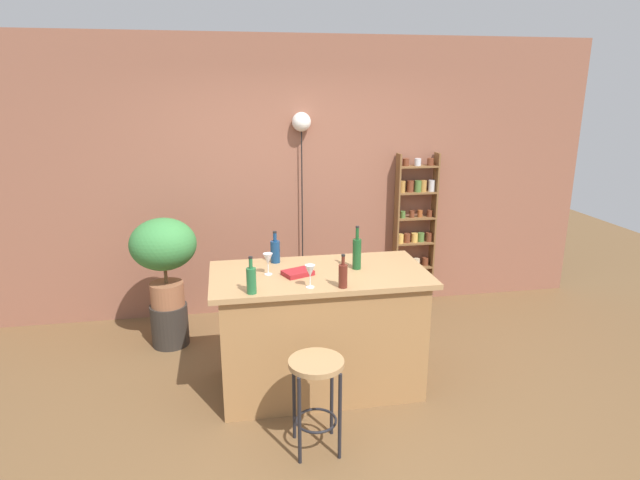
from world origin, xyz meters
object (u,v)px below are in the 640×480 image
(potted_plant, at_px, (164,250))
(bottle_soda_blue, at_px, (343,275))
(plant_stool, at_px, (170,325))
(bottle_olive_oil, at_px, (275,251))
(cookbook, at_px, (298,273))
(wine_glass_left, at_px, (310,271))
(bottle_spirits_clear, at_px, (251,280))
(spice_shelf, at_px, (415,227))
(pendant_globe_light, at_px, (301,126))
(wine_glass_center, at_px, (268,260))
(bottle_vinegar, at_px, (357,253))
(bar_stool, at_px, (316,383))

(potted_plant, bearing_deg, bottle_soda_blue, -43.78)
(bottle_soda_blue, bearing_deg, potted_plant, 136.22)
(plant_stool, height_order, potted_plant, potted_plant)
(bottle_olive_oil, distance_m, cookbook, 0.36)
(plant_stool, distance_m, wine_glass_left, 1.89)
(plant_stool, bearing_deg, bottle_olive_oil, -34.77)
(bottle_olive_oil, distance_m, bottle_spirits_clear, 0.67)
(spice_shelf, xyz_separation_m, bottle_soda_blue, (-1.21, -1.85, 0.19))
(bottle_soda_blue, relative_size, pendant_globe_light, 0.12)
(wine_glass_center, bearing_deg, bottle_spirits_clear, -111.75)
(potted_plant, bearing_deg, cookbook, -42.51)
(spice_shelf, distance_m, wine_glass_left, 2.31)
(cookbook, bearing_deg, pendant_globe_light, 58.01)
(spice_shelf, height_order, bottle_soda_blue, spice_shelf)
(plant_stool, distance_m, bottle_vinegar, 1.99)
(bottle_spirits_clear, bearing_deg, spice_shelf, 45.15)
(bottle_spirits_clear, relative_size, pendant_globe_light, 0.13)
(bottle_olive_oil, distance_m, wine_glass_left, 0.62)
(spice_shelf, height_order, bottle_olive_oil, spice_shelf)
(bottle_spirits_clear, relative_size, wine_glass_center, 1.59)
(wine_glass_center, bearing_deg, bottle_olive_oil, 73.75)
(plant_stool, xyz_separation_m, bottle_vinegar, (1.53, -0.91, 0.89))
(wine_glass_left, bearing_deg, bottle_spirits_clear, -174.35)
(bottle_olive_oil, bearing_deg, bottle_vinegar, -24.04)
(bar_stool, distance_m, potted_plant, 2.06)
(wine_glass_center, bearing_deg, bottle_soda_blue, -36.34)
(plant_stool, height_order, bottle_soda_blue, bottle_soda_blue)
(bottle_soda_blue, bearing_deg, bottle_vinegar, 62.65)
(wine_glass_left, distance_m, pendant_globe_light, 2.04)
(plant_stool, distance_m, cookbook, 1.64)
(bar_stool, bearing_deg, bottle_vinegar, 60.12)
(plant_stool, distance_m, pendant_globe_light, 2.27)
(bar_stool, distance_m, wine_glass_left, 0.75)
(bar_stool, xyz_separation_m, bottle_soda_blue, (0.26, 0.42, 0.56))
(bottle_olive_oil, xyz_separation_m, pendant_globe_light, (0.40, 1.24, 0.88))
(spice_shelf, xyz_separation_m, wine_glass_center, (-1.69, -1.49, 0.21))
(wine_glass_center, xyz_separation_m, cookbook, (0.21, -0.05, -0.10))
(spice_shelf, distance_m, bottle_soda_blue, 2.22)
(bottle_spirits_clear, bearing_deg, cookbook, 40.56)
(bottle_soda_blue, xyz_separation_m, bottle_vinegar, (0.19, 0.37, 0.04))
(bar_stool, distance_m, plant_stool, 2.04)
(bottle_soda_blue, height_order, bottle_olive_oil, bottle_olive_oil)
(bottle_olive_oil, height_order, bottle_vinegar, bottle_vinegar)
(potted_plant, distance_m, bottle_spirits_clear, 1.47)
(bottle_olive_oil, bearing_deg, wine_glass_center, -106.25)
(bar_stool, relative_size, spice_shelf, 0.39)
(plant_stool, bearing_deg, cookbook, -42.51)
(wine_glass_center, bearing_deg, wine_glass_left, -50.19)
(bottle_spirits_clear, distance_m, pendant_globe_light, 2.17)
(bottle_vinegar, xyz_separation_m, wine_glass_left, (-0.42, -0.33, -0.01))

